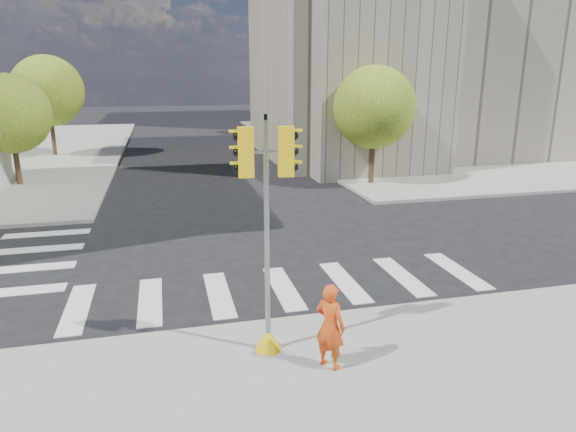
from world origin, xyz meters
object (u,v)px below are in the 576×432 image
object	(u,v)px
lamp_near	(355,94)
photographer	(330,326)
traffic_signal	(267,256)
lamp_far	(295,87)

from	to	relation	value
lamp_near	photographer	xyz separation A→B (m)	(-8.18, -20.27, -3.55)
traffic_signal	lamp_near	bearing A→B (deg)	71.37
traffic_signal	lamp_far	bearing A→B (deg)	81.39
photographer	lamp_far	bearing A→B (deg)	-53.42
lamp_near	photographer	size ratio (longest dim) A/B	4.60
lamp_near	photographer	bearing A→B (deg)	-111.97
lamp_near	lamp_far	world-z (taller)	same
lamp_far	photographer	size ratio (longest dim) A/B	4.60
lamp_near	lamp_far	distance (m)	14.00
lamp_near	traffic_signal	size ratio (longest dim) A/B	1.65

